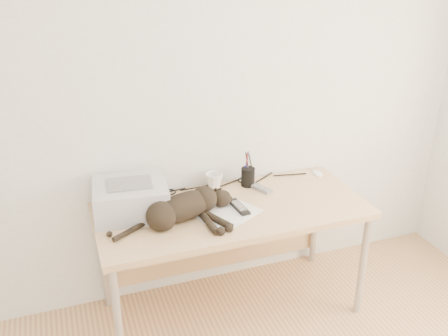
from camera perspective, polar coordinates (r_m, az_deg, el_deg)
name	(u,v)px	position (r m, az deg, el deg)	size (l,w,h in m)	color
wall_back	(212,100)	(3.05, -1.34, 7.82)	(3.50, 3.50, 0.00)	white
desk	(227,220)	(3.09, 0.38, -5.99)	(1.60, 0.70, 0.74)	tan
printer	(131,199)	(2.90, -10.61, -3.45)	(0.45, 0.39, 0.20)	silver
papers	(228,214)	(2.89, 0.41, -5.22)	(0.42, 0.36, 0.01)	white
cat	(182,209)	(2.80, -4.84, -4.72)	(0.75, 0.37, 0.17)	black
mug	(214,181)	(3.16, -1.14, -1.48)	(0.11, 0.11, 0.10)	white
pen_cup	(248,177)	(3.19, 2.75, -0.99)	(0.09, 0.09, 0.22)	black
remote_grey	(259,187)	(3.18, 4.00, -2.23)	(0.05, 0.19, 0.02)	slate
remote_black	(239,207)	(2.94, 1.71, -4.51)	(0.06, 0.20, 0.02)	black
mouse	(317,172)	(3.42, 10.62, -0.43)	(0.06, 0.11, 0.03)	white
cable_tangle	(216,185)	(3.21, -0.97, -1.94)	(1.36, 0.09, 0.01)	black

